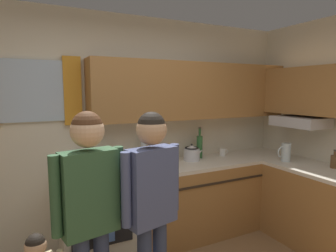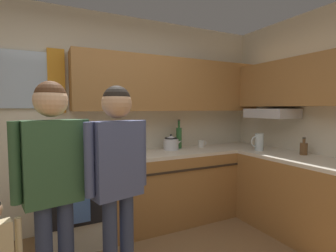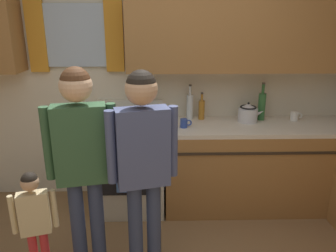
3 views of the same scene
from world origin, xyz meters
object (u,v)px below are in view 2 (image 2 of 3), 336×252
at_px(bottle_squat_brown, 304,148).
at_px(water_pitcher, 259,142).
at_px(mug_cobalt_blue, 126,153).
at_px(bottle_wine_green, 179,137).
at_px(adult_holding_child, 53,171).
at_px(stovetop_kettle, 171,143).
at_px(adult_in_plaid, 118,167).
at_px(mug_ceramic_white, 201,144).
at_px(bottle_oil_amber, 135,143).
at_px(bottle_tall_clear, 125,141).
at_px(stove_oven, 75,199).

height_order(bottle_squat_brown, water_pitcher, water_pitcher).
bearing_deg(mug_cobalt_blue, bottle_wine_green, 16.24).
bearing_deg(adult_holding_child, stovetop_kettle, 36.71).
distance_m(bottle_wine_green, bottle_squat_brown, 1.53).
height_order(stovetop_kettle, adult_in_plaid, adult_in_plaid).
bearing_deg(mug_cobalt_blue, bottle_squat_brown, -23.93).
bearing_deg(mug_ceramic_white, bottle_squat_brown, -54.73).
height_order(bottle_squat_brown, stovetop_kettle, stovetop_kettle).
height_order(bottle_wine_green, mug_cobalt_blue, bottle_wine_green).
distance_m(bottle_oil_amber, bottle_wine_green, 0.62).
distance_m(bottle_tall_clear, stovetop_kettle, 0.60).
height_order(water_pitcher, adult_holding_child, adult_holding_child).
bearing_deg(bottle_squat_brown, stove_oven, 159.50).
height_order(bottle_oil_amber, mug_ceramic_white, bottle_oil_amber).
relative_size(bottle_oil_amber, adult_in_plaid, 0.18).
bearing_deg(bottle_wine_green, bottle_tall_clear, 176.40).
xyz_separation_m(bottle_tall_clear, adult_in_plaid, (-0.43, -1.24, -0.03)).
xyz_separation_m(stovetop_kettle, adult_holding_child, (-1.45, -1.08, 0.03)).
bearing_deg(stovetop_kettle, adult_in_plaid, -132.24).
xyz_separation_m(bottle_wine_green, mug_cobalt_blue, (-0.82, -0.24, -0.11)).
distance_m(bottle_oil_amber, adult_in_plaid, 1.34).
distance_m(stove_oven, adult_holding_child, 1.16).
relative_size(water_pitcher, adult_holding_child, 0.14).
relative_size(stove_oven, bottle_tall_clear, 3.00).
relative_size(mug_ceramic_white, water_pitcher, 0.57).
distance_m(mug_ceramic_white, adult_holding_child, 2.25).
relative_size(bottle_tall_clear, adult_holding_child, 0.23).
relative_size(bottle_tall_clear, stovetop_kettle, 1.34).
bearing_deg(bottle_squat_brown, stovetop_kettle, 140.59).
distance_m(mug_ceramic_white, water_pitcher, 0.76).
xyz_separation_m(water_pitcher, adult_holding_child, (-2.44, -0.53, 0.01)).
relative_size(bottle_tall_clear, bottle_squat_brown, 1.79).
relative_size(mug_ceramic_white, adult_holding_child, 0.08).
xyz_separation_m(stove_oven, stovetop_kettle, (1.22, 0.10, 0.53)).
distance_m(stove_oven, stovetop_kettle, 1.33).
distance_m(bottle_tall_clear, adult_holding_child, 1.48).
height_order(bottle_oil_amber, adult_in_plaid, adult_in_plaid).
xyz_separation_m(bottle_wine_green, stovetop_kettle, (-0.16, -0.07, -0.06)).
bearing_deg(adult_in_plaid, stove_oven, 100.80).
bearing_deg(adult_holding_child, bottle_tall_clear, 54.18).
xyz_separation_m(water_pitcher, adult_in_plaid, (-2.01, -0.57, 0.00)).
height_order(bottle_wine_green, adult_in_plaid, adult_in_plaid).
distance_m(stovetop_kettle, adult_holding_child, 1.81).
relative_size(mug_ceramic_white, adult_in_plaid, 0.08).
distance_m(bottle_squat_brown, stovetop_kettle, 1.60).
height_order(stove_oven, mug_ceramic_white, stove_oven).
bearing_deg(water_pitcher, adult_holding_child, -167.76).
distance_m(bottle_tall_clear, bottle_wine_green, 0.75).
bearing_deg(bottle_wine_green, bottle_oil_amber, 176.96).
distance_m(bottle_tall_clear, mug_cobalt_blue, 0.31).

